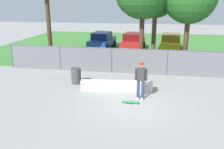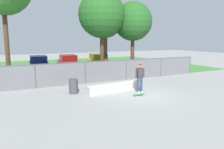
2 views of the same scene
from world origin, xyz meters
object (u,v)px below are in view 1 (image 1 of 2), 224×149
car_red (133,42)px  car_yellow (171,42)px  concrete_ledge (116,86)px  skateboarder (141,79)px  car_blue (102,41)px  trash_bin (76,76)px  skateboard (130,102)px

car_red → car_yellow: bearing=1.1°
concrete_ledge → skateboarder: 1.77m
concrete_ledge → car_blue: (-3.10, 11.07, 0.57)m
car_blue → car_yellow: size_ratio=1.00×
car_blue → car_red: size_ratio=1.00×
skateboarder → car_yellow: 12.17m
car_blue → trash_bin: 10.32m
car_blue → car_red: (3.06, -0.08, 0.00)m
car_yellow → trash_bin: 11.90m
car_red → skateboarder: bearing=-83.5°
skateboard → trash_bin: size_ratio=0.88×
concrete_ledge → skateboarder: bearing=-34.7°
car_red → car_blue: bearing=178.4°
concrete_ledge → skateboard: concrete_ledge is taller
car_yellow → trash_bin: bearing=-120.2°
car_blue → car_yellow: (6.61, -0.01, 0.00)m
concrete_ledge → car_blue: size_ratio=0.88×
skateboarder → skateboard: bearing=-125.7°
concrete_ledge → car_red: bearing=90.2°
skateboard → concrete_ledge: bearing=120.8°
trash_bin → skateboarder: bearing=-24.1°
car_blue → car_red: same height
concrete_ledge → skateboard: (0.89, -1.50, -0.20)m
skateboard → car_blue: bearing=107.6°
concrete_ledge → car_red: 11.00m
concrete_ledge → car_red: size_ratio=0.88×
car_yellow → skateboard: bearing=-101.8°
skateboarder → car_red: (-1.36, 11.90, -0.19)m
concrete_ledge → skateboarder: skateboarder is taller
car_red → trash_bin: (-2.43, -10.21, -0.38)m
concrete_ledge → car_blue: car_blue is taller
skateboard → car_blue: (-3.99, 12.58, 0.77)m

